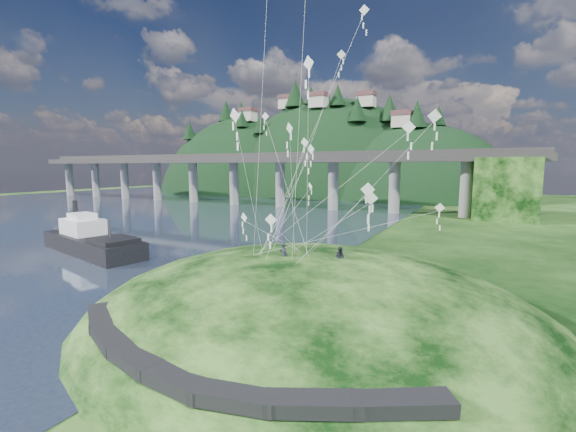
% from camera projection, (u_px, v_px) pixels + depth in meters
% --- Properties ---
extents(ground, '(320.00, 320.00, 0.00)m').
position_uv_depth(ground, '(208.00, 310.00, 30.20)').
color(ground, black).
rests_on(ground, ground).
extents(water, '(240.00, 240.00, 0.00)m').
position_uv_depth(water, '(48.00, 215.00, 89.72)').
color(water, '#2F3C56').
rests_on(water, ground).
extents(grass_hill, '(36.00, 32.00, 13.00)m').
position_uv_depth(grass_hill, '(311.00, 339.00, 28.46)').
color(grass_hill, black).
rests_on(grass_hill, ground).
extents(footpath, '(22.29, 5.84, 0.83)m').
position_uv_depth(footpath, '(197.00, 363.00, 17.94)').
color(footpath, black).
rests_on(footpath, ground).
extents(bridge, '(160.00, 11.00, 15.00)m').
position_uv_depth(bridge, '(298.00, 172.00, 102.68)').
color(bridge, '#2D2B2B').
rests_on(bridge, ground).
extents(far_ridge, '(153.00, 70.00, 94.50)m').
position_uv_depth(far_ridge, '(317.00, 212.00, 158.52)').
color(far_ridge, black).
rests_on(far_ridge, ground).
extents(work_barge, '(19.52, 9.12, 6.60)m').
position_uv_depth(work_barge, '(91.00, 240.00, 49.91)').
color(work_barge, black).
rests_on(work_barge, ground).
extents(wooden_dock, '(13.94, 3.79, 0.98)m').
position_uv_depth(wooden_dock, '(235.00, 274.00, 38.64)').
color(wooden_dock, '#392B17').
rests_on(wooden_dock, ground).
extents(kite_flyers, '(4.54, 2.06, 1.91)m').
position_uv_depth(kite_flyers, '(312.00, 244.00, 26.71)').
color(kite_flyers, '#252731').
rests_on(kite_flyers, ground).
extents(kite_swarm, '(17.43, 14.60, 19.33)m').
position_uv_depth(kite_swarm, '(318.00, 134.00, 25.82)').
color(kite_swarm, white).
rests_on(kite_swarm, ground).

